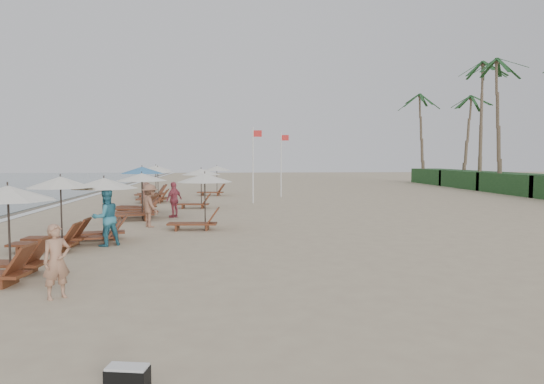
{
  "coord_description": "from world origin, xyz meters",
  "views": [
    {
      "loc": [
        -1.01,
        -14.61,
        2.85
      ],
      "look_at": [
        1.0,
        7.49,
        1.3
      ],
      "focal_mm": 32.45,
      "sensor_mm": 36.0,
      "label": 1
    }
  ],
  "objects": [
    {
      "name": "lounger_station_1",
      "position": [
        -6.42,
        1.11,
        1.07
      ],
      "size": [
        2.5,
        2.08,
        2.27
      ],
      "color": "brown",
      "rests_on": "ground"
    },
    {
      "name": "lounger_station_3",
      "position": [
        -5.23,
        8.56,
        1.05
      ],
      "size": [
        2.78,
        2.44,
        2.13
      ],
      "color": "brown",
      "rests_on": "ground"
    },
    {
      "name": "beachgoer_mid_b",
      "position": [
        -4.19,
        5.83,
        0.89
      ],
      "size": [
        1.18,
        1.32,
        1.78
      ],
      "primitive_type": "imported",
      "rotation": [
        0.0,
        0.0,
        2.15
      ],
      "color": "#8C5E47",
      "rests_on": "ground"
    },
    {
      "name": "beachgoer_near",
      "position": [
        -4.46,
        -4.46,
        0.76
      ],
      "size": [
        0.66,
        0.63,
        1.52
      ],
      "primitive_type": "imported",
      "rotation": [
        0.0,
        0.0,
        0.68
      ],
      "color": "#AA795C",
      "rests_on": "ground"
    },
    {
      "name": "inland_station_1",
      "position": [
        -2.66,
        13.48,
        1.46
      ],
      "size": [
        2.56,
        2.24,
        2.22
      ],
      "color": "brown",
      "rests_on": "ground"
    },
    {
      "name": "lounger_station_5",
      "position": [
        -5.63,
        17.1,
        1.12
      ],
      "size": [
        2.42,
        2.09,
        2.26
      ],
      "color": "brown",
      "rests_on": "ground"
    },
    {
      "name": "inland_station_2",
      "position": [
        -2.01,
        22.65,
        1.38
      ],
      "size": [
        2.7,
        2.24,
        2.22
      ],
      "color": "brown",
      "rests_on": "ground"
    },
    {
      "name": "beachgoer_mid_a",
      "position": [
        -4.92,
        1.54,
        0.92
      ],
      "size": [
        1.14,
        1.1,
        1.85
      ],
      "primitive_type": "imported",
      "rotation": [
        0.0,
        0.0,
        3.78
      ],
      "color": "teal",
      "rests_on": "ground"
    },
    {
      "name": "inland_station_0",
      "position": [
        -2.11,
        5.03,
        1.39
      ],
      "size": [
        2.66,
        2.24,
        2.22
      ],
      "color": "brown",
      "rests_on": "ground"
    },
    {
      "name": "lounger_station_2",
      "position": [
        -5.34,
        2.32,
        1.17
      ],
      "size": [
        2.52,
        2.3,
        2.17
      ],
      "color": "brown",
      "rests_on": "ground"
    },
    {
      "name": "flag_pole_far",
      "position": [
        2.9,
        20.75,
        2.59
      ],
      "size": [
        0.59,
        0.08,
        4.69
      ],
      "color": "silver",
      "rests_on": "ground"
    },
    {
      "name": "ground",
      "position": [
        0.0,
        0.0,
        0.0
      ],
      "size": [
        160.0,
        160.0,
        0.0
      ],
      "primitive_type": "plane",
      "color": "tan",
      "rests_on": "ground"
    },
    {
      "name": "beachgoer_far_b",
      "position": [
        -5.45,
        12.78,
        0.76
      ],
      "size": [
        0.87,
        0.87,
        1.53
      ],
      "primitive_type": "imported",
      "rotation": [
        0.0,
        0.0,
        0.8
      ],
      "color": "tan",
      "rests_on": "ground"
    },
    {
      "name": "beachgoer_far_a",
      "position": [
        -3.55,
        9.06,
        0.85
      ],
      "size": [
        0.92,
        1.06,
        1.71
      ],
      "primitive_type": "imported",
      "rotation": [
        0.0,
        0.0,
        4.09
      ],
      "color": "#B74959",
      "rests_on": "ground"
    },
    {
      "name": "lounger_station_4",
      "position": [
        -5.65,
        11.2,
        1.13
      ],
      "size": [
        2.64,
        2.29,
        2.39
      ],
      "color": "brown",
      "rests_on": "ground"
    },
    {
      "name": "foam_line",
      "position": [
        -11.2,
        10.0,
        0.01
      ],
      "size": [
        0.5,
        140.0,
        0.02
      ],
      "primitive_type": "cube",
      "color": "white",
      "rests_on": "ground"
    },
    {
      "name": "lounger_station_6",
      "position": [
        -6.35,
        21.0,
        1.12
      ],
      "size": [
        2.68,
        2.38,
        2.3
      ],
      "color": "brown",
      "rests_on": "ground"
    },
    {
      "name": "duffel_bag",
      "position": [
        -2.26,
        -8.59,
        0.15
      ],
      "size": [
        0.56,
        0.35,
        0.29
      ],
      "color": "black",
      "rests_on": "ground"
    },
    {
      "name": "flag_pole_near",
      "position": [
        0.62,
        16.04,
        2.63
      ],
      "size": [
        0.6,
        0.08,
        4.75
      ],
      "color": "silver",
      "rests_on": "ground"
    }
  ]
}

